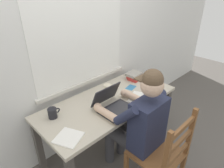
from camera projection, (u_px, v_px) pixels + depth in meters
ground_plane at (110, 149)px, 2.43m from camera, size 8.00×8.00×0.00m
back_wall at (81, 38)px, 2.09m from camera, size 6.00×0.08×2.60m
desk at (109, 108)px, 2.15m from camera, size 1.53×0.68×0.70m
seated_person at (138, 121)px, 1.84m from camera, size 0.50×0.60×1.23m
wooden_chair at (162, 155)px, 1.77m from camera, size 0.42×0.42×0.93m
laptop at (113, 104)px, 1.96m from camera, size 0.33×0.32×0.22m
computer_mouse at (138, 100)px, 2.08m from camera, size 0.06×0.10×0.03m
coffee_mug_white at (108, 88)px, 2.25m from camera, size 0.12×0.09×0.09m
coffee_mug_dark at (53, 113)px, 1.82m from camera, size 0.12×0.08×0.10m
book_stack_main at (134, 76)px, 2.53m from camera, size 0.21×0.17×0.09m
paper_pile_near_laptop at (139, 98)px, 2.14m from camera, size 0.30×0.26×0.01m
paper_pile_back_corner at (69, 138)px, 1.60m from camera, size 0.26×0.26×0.01m
landscape_photo_print at (131, 87)px, 2.36m from camera, size 0.15×0.12×0.00m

